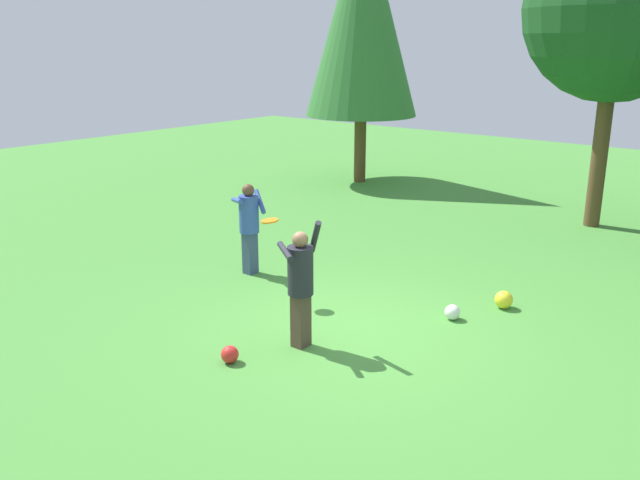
{
  "coord_description": "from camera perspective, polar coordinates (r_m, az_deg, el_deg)",
  "views": [
    {
      "loc": [
        5.15,
        -6.84,
        3.92
      ],
      "look_at": [
        -0.88,
        0.58,
        1.05
      ],
      "focal_mm": 37.29,
      "sensor_mm": 36.0,
      "label": 1
    }
  ],
  "objects": [
    {
      "name": "ground_plane",
      "position": [
        9.42,
        1.96,
        -7.9
      ],
      "size": [
        40.0,
        40.0,
        0.0
      ],
      "primitive_type": "plane",
      "color": "#478C38"
    },
    {
      "name": "person_thrower",
      "position": [
        8.65,
        -1.69,
        -3.4
      ],
      "size": [
        0.65,
        0.66,
        1.76
      ],
      "rotation": [
        0.0,
        0.0,
        2.55
      ],
      "color": "#4C382D",
      "rests_on": "ground_plane"
    },
    {
      "name": "person_catcher",
      "position": [
        11.5,
        -6.1,
        1.6
      ],
      "size": [
        0.71,
        0.69,
        1.59
      ],
      "rotation": [
        0.0,
        0.0,
        -0.54
      ],
      "color": "#38476B",
      "rests_on": "ground_plane"
    },
    {
      "name": "frisbee",
      "position": [
        10.17,
        -4.33,
        1.66
      ],
      "size": [
        0.38,
        0.38,
        0.06
      ],
      "color": "orange"
    },
    {
      "name": "ball_white",
      "position": [
        9.96,
        11.29,
        -6.09
      ],
      "size": [
        0.23,
        0.23,
        0.23
      ],
      "primitive_type": "sphere",
      "color": "white",
      "rests_on": "ground_plane"
    },
    {
      "name": "ball_red",
      "position": [
        8.61,
        -7.75,
        -9.7
      ],
      "size": [
        0.23,
        0.23,
        0.23
      ],
      "primitive_type": "sphere",
      "color": "red",
      "rests_on": "ground_plane"
    },
    {
      "name": "ball_yellow",
      "position": [
        10.54,
        15.49,
        -4.96
      ],
      "size": [
        0.28,
        0.28,
        0.28
      ],
      "primitive_type": "sphere",
      "color": "yellow",
      "rests_on": "ground_plane"
    },
    {
      "name": "tree_center",
      "position": [
        15.42,
        24.15,
        17.61
      ],
      "size": [
        3.76,
        3.76,
        6.43
      ],
      "color": "brown",
      "rests_on": "ground_plane"
    },
    {
      "name": "tree_far_left",
      "position": [
        19.04,
        3.66,
        18.86
      ],
      "size": [
        3.11,
        3.11,
        7.43
      ],
      "color": "brown",
      "rests_on": "ground_plane"
    }
  ]
}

